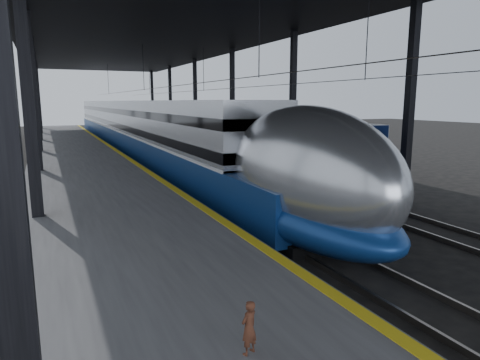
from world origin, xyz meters
TOP-DOWN VIEW (x-y plane):
  - ground at (0.00, 0.00)m, footprint 160.00×160.00m
  - platform at (-3.50, 20.00)m, footprint 6.00×80.00m
  - yellow_strip at (-0.70, 20.00)m, footprint 0.30×80.00m
  - rails at (4.50, 20.00)m, footprint 6.52×80.00m
  - canopy at (1.90, 20.00)m, footprint 18.00×75.00m
  - tgv_train at (2.00, 29.22)m, footprint 3.23×65.20m
  - second_train at (7.00, 32.08)m, footprint 2.59×56.05m
  - child at (-2.98, -4.53)m, footprint 0.35×0.30m

SIDE VIEW (x-z plane):
  - ground at x=0.00m, z-range 0.00..0.00m
  - rails at x=4.50m, z-range 0.00..0.16m
  - platform at x=-3.50m, z-range 0.00..1.00m
  - yellow_strip at x=-0.70m, z-range 1.00..1.01m
  - child at x=-2.98m, z-range 1.00..1.81m
  - second_train at x=7.00m, z-range 0.02..3.59m
  - tgv_train at x=2.00m, z-range -0.15..4.48m
  - canopy at x=1.90m, z-range 4.38..13.85m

